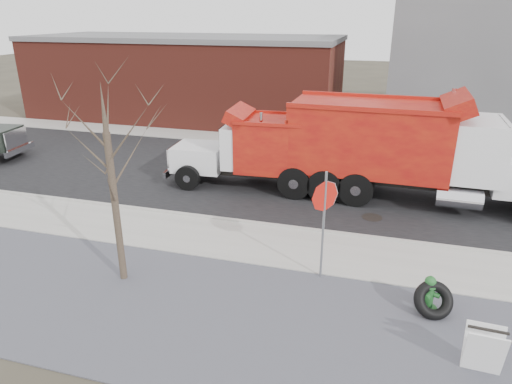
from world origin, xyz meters
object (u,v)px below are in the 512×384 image
(fire_hydrant, at_px, (428,294))
(dump_truck_red_a, at_px, (407,147))
(stop_sign, at_px, (324,208))
(sandwich_board, at_px, (484,350))
(dump_truck_red_b, at_px, (273,149))
(truck_tire, at_px, (433,300))

(fire_hydrant, height_order, dump_truck_red_a, dump_truck_red_a)
(stop_sign, relative_size, sandwich_board, 2.99)
(dump_truck_red_b, bearing_deg, dump_truck_red_a, 179.12)
(fire_hydrant, relative_size, dump_truck_red_b, 0.12)
(sandwich_board, bearing_deg, fire_hydrant, 118.66)
(dump_truck_red_a, relative_size, dump_truck_red_b, 1.34)
(stop_sign, distance_m, dump_truck_red_b, 6.82)
(stop_sign, distance_m, sandwich_board, 4.63)
(sandwich_board, height_order, dump_truck_red_b, dump_truck_red_b)
(stop_sign, height_order, sandwich_board, stop_sign)
(dump_truck_red_a, height_order, dump_truck_red_b, dump_truck_red_a)
(fire_hydrant, xyz_separation_m, stop_sign, (-2.65, 0.71, 1.61))
(fire_hydrant, xyz_separation_m, dump_truck_red_b, (-5.52, 6.89, 1.22))
(truck_tire, relative_size, sandwich_board, 1.08)
(fire_hydrant, distance_m, stop_sign, 3.18)
(truck_tire, relative_size, dump_truck_red_a, 0.11)
(truck_tire, xyz_separation_m, dump_truck_red_b, (-5.62, 7.07, 1.23))
(dump_truck_red_b, bearing_deg, fire_hydrant, 125.21)
(truck_tire, height_order, stop_sign, stop_sign)
(truck_tire, distance_m, dump_truck_red_b, 9.12)
(fire_hydrant, relative_size, stop_sign, 0.30)
(truck_tire, xyz_separation_m, dump_truck_red_a, (-0.63, 7.30, 1.66))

